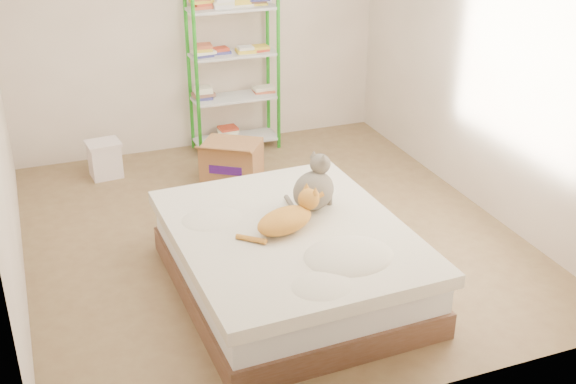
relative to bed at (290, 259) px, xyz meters
name	(u,v)px	position (x,y,z in m)	size (l,w,h in m)	color
room	(267,80)	(0.13, 0.83, 1.05)	(3.81, 4.21, 2.61)	#8E784E
bed	(290,259)	(0.00, 0.00, 0.00)	(1.60, 1.97, 0.49)	brown
orange_cat	(285,218)	(-0.05, -0.02, 0.35)	(0.52, 0.28, 0.21)	gold
grey_cat	(314,183)	(0.27, 0.23, 0.45)	(0.30, 0.36, 0.41)	gray
shelf_unit	(234,61)	(0.44, 2.71, 0.68)	(0.88, 0.36, 1.74)	green
cardboard_box	(232,161)	(0.17, 1.97, -0.06)	(0.66, 0.70, 0.42)	#AB7B44
white_bin	(105,159)	(-0.95, 2.45, -0.07)	(0.33, 0.30, 0.35)	white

